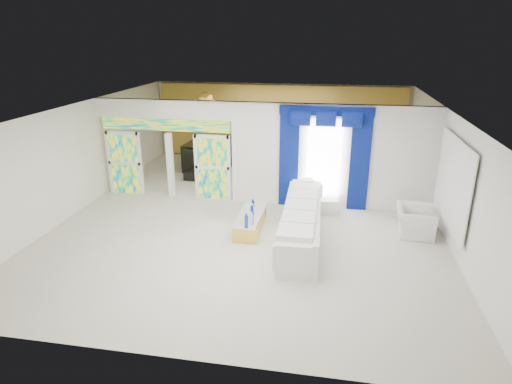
% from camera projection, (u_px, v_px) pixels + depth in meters
% --- Properties ---
extents(floor, '(12.00, 12.00, 0.00)m').
position_uv_depth(floor, '(253.00, 214.00, 12.38)').
color(floor, '#B7AF9E').
rests_on(floor, ground).
extents(dividing_wall, '(5.70, 0.18, 3.00)m').
position_uv_depth(dividing_wall, '(333.00, 157.00, 12.44)').
color(dividing_wall, white).
rests_on(dividing_wall, ground).
extents(dividing_header, '(4.30, 0.18, 0.55)m').
position_uv_depth(dividing_header, '(164.00, 109.00, 12.84)').
color(dividing_header, white).
rests_on(dividing_header, dividing_wall).
extents(stained_panel_left, '(0.95, 0.04, 2.00)m').
position_uv_depth(stained_panel_left, '(125.00, 163.00, 13.66)').
color(stained_panel_left, '#994C3F').
rests_on(stained_panel_left, ground).
extents(stained_panel_right, '(0.95, 0.04, 2.00)m').
position_uv_depth(stained_panel_right, '(213.00, 167.00, 13.19)').
color(stained_panel_right, '#994C3F').
rests_on(stained_panel_right, ground).
extents(stained_transom, '(4.00, 0.05, 0.35)m').
position_uv_depth(stained_transom, '(165.00, 125.00, 13.00)').
color(stained_transom, '#994C3F').
rests_on(stained_transom, dividing_header).
extents(window_pane, '(1.00, 0.02, 2.30)m').
position_uv_depth(window_pane, '(324.00, 159.00, 12.41)').
color(window_pane, white).
rests_on(window_pane, dividing_wall).
extents(blue_drape_left, '(0.55, 0.10, 2.80)m').
position_uv_depth(blue_drape_left, '(289.00, 159.00, 12.56)').
color(blue_drape_left, '#05044E').
rests_on(blue_drape_left, ground).
extents(blue_drape_right, '(0.55, 0.10, 2.80)m').
position_uv_depth(blue_drape_right, '(360.00, 163.00, 12.23)').
color(blue_drape_right, '#05044E').
rests_on(blue_drape_right, ground).
extents(blue_pelmet, '(2.60, 0.12, 0.25)m').
position_uv_depth(blue_pelmet, '(327.00, 111.00, 11.91)').
color(blue_pelmet, '#05044E').
rests_on(blue_pelmet, dividing_wall).
extents(wall_mirror, '(0.04, 2.70, 1.90)m').
position_uv_depth(wall_mirror, '(454.00, 183.00, 10.12)').
color(wall_mirror, white).
rests_on(wall_mirror, ground).
extents(gold_curtains, '(9.70, 0.12, 2.90)m').
position_uv_depth(gold_curtains, '(279.00, 122.00, 17.33)').
color(gold_curtains, '#BB862D').
rests_on(gold_curtains, ground).
extents(white_sofa, '(0.99, 4.17, 0.79)m').
position_uv_depth(white_sofa, '(302.00, 223.00, 10.77)').
color(white_sofa, silver).
rests_on(white_sofa, ground).
extents(coffee_table, '(0.64, 1.80, 0.40)m').
position_uv_depth(coffee_table, '(250.00, 222.00, 11.34)').
color(coffee_table, gold).
rests_on(coffee_table, ground).
extents(console_table, '(1.21, 0.48, 0.39)m').
position_uv_depth(console_table, '(317.00, 205.00, 12.43)').
color(console_table, white).
rests_on(console_table, ground).
extents(table_lamp, '(0.36, 0.36, 0.58)m').
position_uv_depth(table_lamp, '(307.00, 189.00, 12.31)').
color(table_lamp, white).
rests_on(table_lamp, console_table).
extents(armchair, '(1.03, 1.15, 0.69)m').
position_uv_depth(armchair, '(415.00, 221.00, 11.02)').
color(armchair, silver).
rests_on(armchair, ground).
extents(grand_piano, '(1.66, 2.10, 1.01)m').
position_uv_depth(grand_piano, '(210.00, 154.00, 16.52)').
color(grand_piano, black).
rests_on(grand_piano, ground).
extents(piano_bench, '(0.99, 0.44, 0.32)m').
position_uv_depth(piano_bench, '(198.00, 176.00, 15.15)').
color(piano_bench, black).
rests_on(piano_bench, ground).
extents(tv_console, '(0.68, 0.64, 0.83)m').
position_uv_depth(tv_console, '(134.00, 168.00, 15.13)').
color(tv_console, tan).
rests_on(tv_console, ground).
extents(chandelier, '(0.60, 0.60, 0.60)m').
position_uv_depth(chandelier, '(205.00, 101.00, 15.00)').
color(chandelier, gold).
rests_on(chandelier, ceiling).
extents(decanters, '(0.19, 1.17, 0.25)m').
position_uv_depth(decanters, '(251.00, 213.00, 11.17)').
color(decanters, '#161591').
rests_on(decanters, coffee_table).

